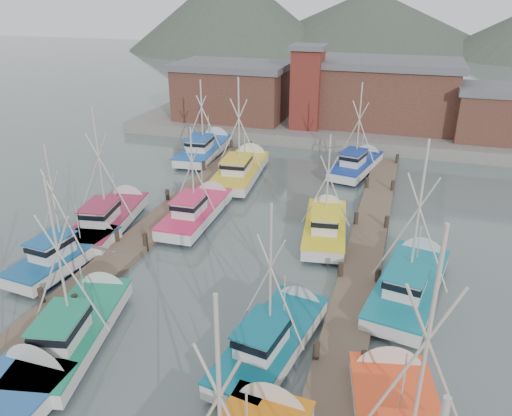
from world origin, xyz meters
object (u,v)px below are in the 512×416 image
(lookout_tower, at_px, (307,87))
(boat_8, at_px, (198,210))
(boat_12, at_px, (242,169))
(boat_4, at_px, (79,326))

(lookout_tower, xyz_separation_m, boat_8, (-2.76, -22.71, -4.87))
(boat_8, bearing_deg, boat_12, 87.71)
(boat_12, bearing_deg, boat_4, -95.28)
(lookout_tower, bearing_deg, boat_4, -94.34)
(lookout_tower, distance_m, boat_12, 14.72)
(boat_4, relative_size, boat_8, 1.04)
(boat_4, bearing_deg, lookout_tower, 74.11)
(boat_4, height_order, boat_12, boat_12)
(lookout_tower, bearing_deg, boat_12, -100.85)
(lookout_tower, bearing_deg, boat_8, -96.92)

